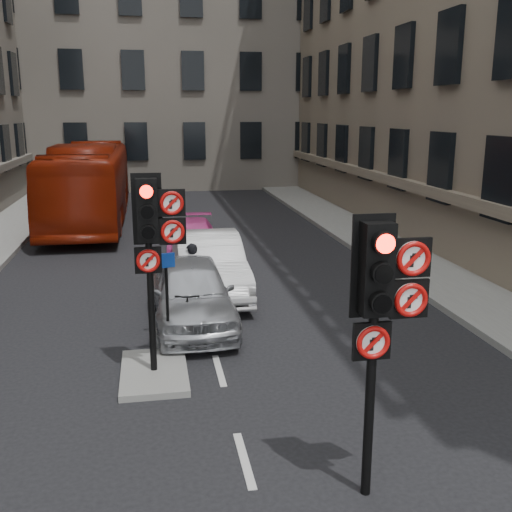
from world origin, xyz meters
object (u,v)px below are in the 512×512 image
object	(u,v)px
info_sign	(167,289)
car_white	(209,264)
signal_near	(382,299)
car_pink	(193,238)
motorcycle	(190,312)
car_silver	(192,292)
bus_red	(89,184)
signal_far	(153,231)
motorcyclist	(192,273)

from	to	relation	value
info_sign	car_white	bearing A→B (deg)	58.01
signal_near	car_pink	bearing A→B (deg)	95.45
signal_near	car_pink	world-z (taller)	signal_near
motorcycle	car_silver	bearing A→B (deg)	91.14
bus_red	motorcycle	bearing A→B (deg)	-76.97
car_white	info_sign	distance (m)	4.42
car_silver	bus_red	xyz separation A→B (m)	(-3.39, 13.51, 0.95)
info_sign	car_silver	bearing A→B (deg)	56.59
signal_far	motorcyclist	xyz separation A→B (m)	(0.93, 4.26, -1.94)
car_white	motorcyclist	size ratio (longest dim) A/B	3.15
bus_red	motorcycle	xyz separation A→B (m)	(3.28, -14.26, -1.15)
signal_far	bus_red	distance (m)	16.38
car_white	bus_red	bearing A→B (deg)	108.64
motorcyclist	car_silver	bearing A→B (deg)	77.65
signal_near	bus_red	xyz separation A→B (m)	(-5.18, 20.15, -0.89)
car_white	motorcycle	world-z (taller)	car_white
signal_far	car_pink	size ratio (longest dim) A/B	0.89
bus_red	info_sign	size ratio (longest dim) A/B	6.05
signal_near	bus_red	bearing A→B (deg)	104.42
car_white	car_pink	world-z (taller)	car_white
motorcycle	info_sign	xyz separation A→B (m)	(-0.49, -1.15, 0.87)
car_silver	car_pink	xyz separation A→B (m)	(0.51, 6.76, -0.17)
signal_far	signal_near	bearing A→B (deg)	-56.98
car_silver	bus_red	size ratio (longest dim) A/B	0.36
car_white	signal_near	bearing A→B (deg)	-83.57
signal_near	motorcyclist	bearing A→B (deg)	101.44
bus_red	car_silver	bearing A→B (deg)	-75.84
car_silver	motorcycle	bearing A→B (deg)	-99.04
bus_red	info_sign	world-z (taller)	bus_red
car_white	car_pink	xyz separation A→B (m)	(-0.10, 4.45, -0.21)
car_silver	motorcycle	xyz separation A→B (m)	(-0.11, -0.75, -0.20)
motorcycle	info_sign	size ratio (longest dim) A/B	0.90
signal_far	info_sign	size ratio (longest dim) A/B	1.78
signal_near	info_sign	distance (m)	5.43
bus_red	motorcycle	size ratio (longest dim) A/B	6.69
signal_near	signal_far	size ratio (longest dim) A/B	1.00
bus_red	signal_near	bearing A→B (deg)	-75.51
signal_near	bus_red	distance (m)	20.82
car_silver	car_pink	bearing A→B (deg)	84.95
signal_near	motorcyclist	world-z (taller)	signal_near
motorcycle	signal_far	bearing A→B (deg)	-100.98
signal_near	car_white	xyz separation A→B (m)	(-1.17, 8.94, -1.79)
motorcyclist	signal_far	bearing A→B (deg)	69.45
car_pink	bus_red	world-z (taller)	bus_red
bus_red	motorcyclist	distance (m)	12.42
bus_red	motorcycle	world-z (taller)	bus_red
car_white	bus_red	size ratio (longest dim) A/B	0.39
motorcycle	car_white	bearing A→B (deg)	86.11
motorcyclist	car_pink	bearing A→B (deg)	-102.67
signal_far	car_silver	world-z (taller)	signal_far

